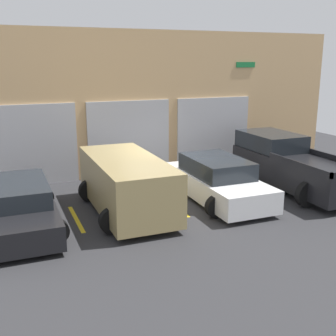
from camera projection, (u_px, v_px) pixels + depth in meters
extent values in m
plane|color=#2D2D30|center=(162.00, 196.00, 14.12)|extent=(28.00, 28.00, 0.00)
cube|color=tan|center=(131.00, 104.00, 16.39)|extent=(17.89, 0.60, 5.55)
cube|color=#ADADB2|center=(31.00, 146.00, 15.00)|extent=(3.27, 0.08, 2.93)
cube|color=#ADADB2|center=(129.00, 139.00, 16.34)|extent=(3.27, 0.08, 2.93)
cube|color=#ADADB2|center=(213.00, 133.00, 17.67)|extent=(3.27, 0.08, 2.93)
cube|color=#197238|center=(246.00, 65.00, 17.52)|extent=(0.90, 0.03, 0.22)
cube|color=black|center=(295.00, 170.00, 14.68)|extent=(1.82, 5.37, 0.94)
cube|color=#1E2328|center=(271.00, 141.00, 15.81)|extent=(1.67, 2.42, 0.61)
cube|color=black|center=(298.00, 164.00, 13.14)|extent=(0.08, 2.95, 0.18)
cylinder|color=black|center=(249.00, 169.00, 15.95)|extent=(0.83, 0.22, 0.83)
cylinder|color=black|center=(283.00, 165.00, 16.53)|extent=(0.83, 0.22, 0.83)
cylinder|color=black|center=(308.00, 194.00, 12.96)|extent=(0.83, 0.22, 0.83)
cube|color=white|center=(217.00, 185.00, 13.62)|extent=(1.80, 4.52, 0.68)
cube|color=#1E2328|center=(216.00, 166.00, 13.57)|extent=(1.58, 2.49, 0.55)
cylinder|color=black|center=(178.00, 181.00, 14.63)|extent=(0.66, 0.22, 0.66)
cylinder|color=black|center=(218.00, 177.00, 15.20)|extent=(0.66, 0.22, 0.66)
cylinder|color=black|center=(216.00, 207.00, 12.11)|extent=(0.66, 0.22, 0.66)
cylinder|color=black|center=(263.00, 200.00, 12.69)|extent=(0.66, 0.22, 0.66)
cube|color=#9E8956|center=(127.00, 183.00, 12.40)|extent=(1.86, 4.56, 1.47)
cube|color=#1E2328|center=(107.00, 152.00, 14.28)|extent=(1.67, 0.06, 0.28)
cylinder|color=black|center=(90.00, 191.00, 13.51)|extent=(0.71, 0.22, 0.71)
cylinder|color=black|center=(138.00, 185.00, 14.11)|extent=(0.71, 0.22, 0.71)
cylinder|color=black|center=(112.00, 221.00, 10.97)|extent=(0.71, 0.22, 0.71)
cylinder|color=black|center=(170.00, 212.00, 11.57)|extent=(0.71, 0.22, 0.71)
cube|color=black|center=(19.00, 211.00, 11.41)|extent=(1.81, 4.75, 0.62)
cube|color=#1E2328|center=(17.00, 190.00, 11.38)|extent=(1.59, 2.61, 0.48)
cylinder|color=black|center=(44.00, 197.00, 13.05)|extent=(0.62, 0.22, 0.62)
cylinder|color=black|center=(57.00, 231.00, 10.41)|extent=(0.62, 0.22, 0.62)
cube|color=gold|center=(76.00, 219.00, 12.07)|extent=(0.12, 2.20, 0.01)
cube|color=gold|center=(174.00, 205.00, 13.18)|extent=(0.12, 2.20, 0.01)
cube|color=gold|center=(257.00, 194.00, 14.29)|extent=(0.12, 2.20, 0.01)
cube|color=gold|center=(327.00, 185.00, 15.40)|extent=(0.12, 2.20, 0.01)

